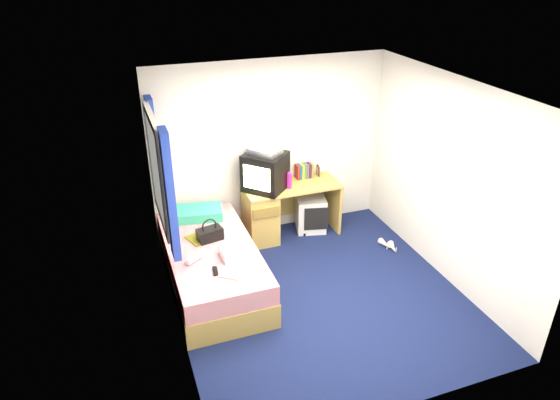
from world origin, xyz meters
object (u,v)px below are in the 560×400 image
object	(u,v)px
aerosol_can	(283,178)
white_heels	(389,246)
bed	(212,266)
pillow	(199,213)
storage_cube	(310,213)
remote_control	(215,271)
crt_tv	(265,172)
water_bottle	(194,259)
picture_frame	(318,170)
towel	(235,252)
handbag	(210,234)
magazine	(198,239)
desk	(272,211)
colour_swatch_fan	(228,277)
vcr	(265,151)
pink_water_bottle	(289,181)

from	to	relation	value
aerosol_can	white_heels	xyz separation A→B (m)	(1.20, -0.89, -0.81)
bed	pillow	world-z (taller)	pillow
storage_cube	remote_control	xyz separation A→B (m)	(-1.68, -1.35, 0.30)
storage_cube	crt_tv	world-z (taller)	crt_tv
bed	water_bottle	size ratio (longest dim) A/B	10.00
picture_frame	towel	distance (m)	2.03
pillow	towel	world-z (taller)	pillow
aerosol_can	handbag	xyz separation A→B (m)	(-1.18, -0.73, -0.23)
magazine	aerosol_can	bearing A→B (deg)	27.29
storage_cube	towel	xyz separation A→B (m)	(-1.39, -1.13, 0.34)
pillow	aerosol_can	xyz separation A→B (m)	(1.18, 0.15, 0.25)
bed	handbag	size ratio (longest dim) A/B	6.29
aerosol_can	white_heels	size ratio (longest dim) A/B	0.58
desk	aerosol_can	xyz separation A→B (m)	(0.17, 0.06, 0.44)
picture_frame	magazine	size ratio (longest dim) A/B	0.50
picture_frame	colour_swatch_fan	world-z (taller)	picture_frame
pillow	water_bottle	distance (m)	1.00
white_heels	magazine	bearing A→B (deg)	175.05
picture_frame	aerosol_can	size ratio (longest dim) A/B	0.72
vcr	white_heels	size ratio (longest dim) A/B	1.17
vcr	pink_water_bottle	xyz separation A→B (m)	(0.30, -0.09, -0.43)
magazine	colour_swatch_fan	bearing A→B (deg)	-80.19
desk	towel	size ratio (longest dim) A/B	4.10
water_bottle	pillow	bearing A→B (deg)	75.09
desk	picture_frame	world-z (taller)	picture_frame
magazine	handbag	bearing A→B (deg)	-21.64
pillow	picture_frame	distance (m)	1.79
desk	colour_swatch_fan	xyz separation A→B (m)	(-0.99, -1.47, 0.14)
bed	remote_control	distance (m)	0.59
bed	handbag	distance (m)	0.38
picture_frame	remote_control	bearing A→B (deg)	-129.98
pillow	magazine	size ratio (longest dim) A/B	2.04
aerosol_can	water_bottle	xyz separation A→B (m)	(-1.44, -1.12, -0.27)
storage_cube	white_heels	bearing A→B (deg)	-33.68
desk	magazine	distance (m)	1.30
bed	pillow	xyz separation A→B (m)	(0.02, 0.72, 0.33)
crt_tv	colour_swatch_fan	distance (m)	1.79
towel	bed	bearing A→B (deg)	125.73
towel	crt_tv	bearing A→B (deg)	57.00
remote_control	towel	bearing A→B (deg)	45.54
picture_frame	vcr	bearing A→B (deg)	-157.68
pink_water_bottle	remote_control	world-z (taller)	pink_water_bottle
aerosol_can	remote_control	xyz separation A→B (m)	(-1.27, -1.39, -0.30)
storage_cube	pink_water_bottle	size ratio (longest dim) A/B	2.41
picture_frame	colour_swatch_fan	bearing A→B (deg)	-125.76
picture_frame	water_bottle	bearing A→B (deg)	-137.75
white_heels	colour_swatch_fan	bearing A→B (deg)	-164.88
towel	remote_control	distance (m)	0.36
desk	handbag	distance (m)	1.23
crt_tv	handbag	xyz separation A→B (m)	(-0.91, -0.67, -0.38)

